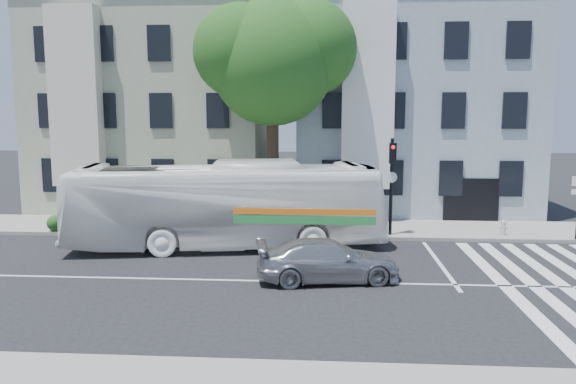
# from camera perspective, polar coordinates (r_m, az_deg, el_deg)

# --- Properties ---
(ground) EXTENTS (120.00, 120.00, 0.00)m
(ground) POSITION_cam_1_polar(r_m,az_deg,el_deg) (18.09, -4.13, -8.98)
(ground) COLOR black
(ground) RESTS_ON ground
(sidewalk_far) EXTENTS (80.00, 4.00, 0.15)m
(sidewalk_far) POSITION_cam_1_polar(r_m,az_deg,el_deg) (25.77, -1.64, -3.64)
(sidewalk_far) COLOR gray
(sidewalk_far) RESTS_ON ground
(building_left) EXTENTS (12.00, 10.00, 11.00)m
(building_left) POSITION_cam_1_polar(r_m,az_deg,el_deg) (33.49, -12.62, 8.20)
(building_left) COLOR #9E9F85
(building_left) RESTS_ON ground
(building_right) EXTENTS (12.00, 10.00, 11.00)m
(building_right) POSITION_cam_1_polar(r_m,az_deg,el_deg) (32.44, 12.09, 8.23)
(building_right) COLOR #8B9BA5
(building_right) RESTS_ON ground
(street_tree) EXTENTS (7.30, 5.90, 11.10)m
(street_tree) POSITION_cam_1_polar(r_m,az_deg,el_deg) (26.09, -1.42, 13.63)
(street_tree) COLOR #2D2116
(street_tree) RESTS_ON ground
(bus) EXTENTS (4.88, 12.60, 3.42)m
(bus) POSITION_cam_1_polar(r_m,az_deg,el_deg) (22.15, -6.26, -1.30)
(bus) COLOR white
(bus) RESTS_ON ground
(sedan) EXTENTS (2.57, 4.77, 1.32)m
(sedan) POSITION_cam_1_polar(r_m,az_deg,el_deg) (17.94, 4.08, -6.94)
(sedan) COLOR #ACAEB3
(sedan) RESTS_ON ground
(hedge) EXTENTS (8.52, 1.05, 0.70)m
(hedge) POSITION_cam_1_polar(r_m,az_deg,el_deg) (25.09, -13.84, -3.20)
(hedge) COLOR #215E1E
(hedge) RESTS_ON sidewalk_far
(traffic_signal) EXTENTS (0.45, 0.53, 4.24)m
(traffic_signal) POSITION_cam_1_polar(r_m,az_deg,el_deg) (23.84, 10.50, 1.77)
(traffic_signal) COLOR black
(traffic_signal) RESTS_ON ground
(fire_hydrant) EXTENTS (0.37, 0.21, 0.66)m
(fire_hydrant) POSITION_cam_1_polar(r_m,az_deg,el_deg) (25.45, 21.02, -3.38)
(fire_hydrant) COLOR #B5B4B0
(fire_hydrant) RESTS_ON sidewalk_far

